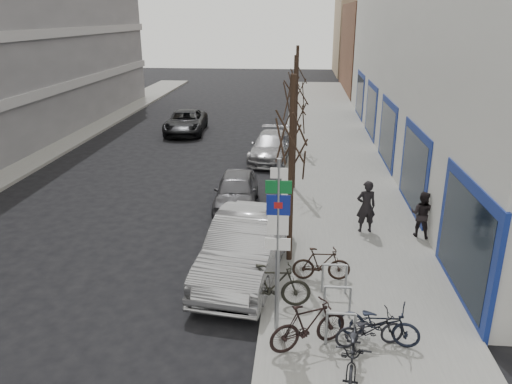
% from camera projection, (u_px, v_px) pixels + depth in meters
% --- Properties ---
extents(ground, '(120.00, 120.00, 0.00)m').
position_uv_depth(ground, '(174.00, 329.00, 11.70)').
color(ground, black).
rests_on(ground, ground).
extents(sidewalk_east, '(5.00, 70.00, 0.15)m').
position_uv_depth(sidewalk_east, '(339.00, 190.00, 20.69)').
color(sidewalk_east, slate).
rests_on(sidewalk_east, ground).
extents(brick_building_far, '(12.00, 14.00, 8.00)m').
position_uv_depth(brick_building_far, '(410.00, 48.00, 46.83)').
color(brick_building_far, brown).
rests_on(brick_building_far, ground).
extents(tan_building_far, '(13.00, 12.00, 9.00)m').
position_uv_depth(tan_building_far, '(390.00, 36.00, 60.70)').
color(tan_building_far, '#937A5B').
rests_on(tan_building_far, ground).
extents(highway_sign_pole, '(0.55, 0.10, 4.20)m').
position_uv_depth(highway_sign_pole, '(278.00, 237.00, 10.67)').
color(highway_sign_pole, gray).
rests_on(highway_sign_pole, ground).
extents(bike_rack, '(0.66, 2.26, 0.83)m').
position_uv_depth(bike_rack, '(337.00, 298.00, 11.73)').
color(bike_rack, gray).
rests_on(bike_rack, sidewalk_east).
extents(tree_near, '(1.80, 1.80, 5.50)m').
position_uv_depth(tree_near, '(292.00, 127.00, 13.40)').
color(tree_near, black).
rests_on(tree_near, ground).
extents(tree_mid, '(1.80, 1.80, 5.50)m').
position_uv_depth(tree_mid, '(295.00, 92.00, 19.50)').
color(tree_mid, black).
rests_on(tree_mid, ground).
extents(tree_far, '(1.80, 1.80, 5.50)m').
position_uv_depth(tree_far, '(297.00, 74.00, 25.60)').
color(tree_far, black).
rests_on(tree_far, ground).
extents(meter_front, '(0.10, 0.08, 1.27)m').
position_uv_depth(meter_front, '(273.00, 242.00, 14.03)').
color(meter_front, gray).
rests_on(meter_front, sidewalk_east).
extents(meter_mid, '(0.10, 0.08, 1.27)m').
position_uv_depth(meter_mid, '(281.00, 181.00, 19.19)').
color(meter_mid, gray).
rests_on(meter_mid, sidewalk_east).
extents(meter_back, '(0.10, 0.08, 1.27)m').
position_uv_depth(meter_back, '(286.00, 146.00, 24.36)').
color(meter_back, gray).
rests_on(meter_back, sidewalk_east).
extents(bike_near_left, '(0.83, 1.94, 1.14)m').
position_uv_depth(bike_near_left, '(354.00, 350.00, 9.81)').
color(bike_near_left, black).
rests_on(bike_near_left, sidewalk_east).
extents(bike_near_right, '(1.88, 1.32, 1.11)m').
position_uv_depth(bike_near_right, '(308.00, 325.00, 10.64)').
color(bike_near_right, black).
rests_on(bike_near_right, sidewalk_east).
extents(bike_mid_curb, '(1.86, 1.01, 1.09)m').
position_uv_depth(bike_mid_curb, '(379.00, 319.00, 10.84)').
color(bike_mid_curb, black).
rests_on(bike_mid_curb, sidewalk_east).
extents(bike_mid_inner, '(1.94, 0.69, 1.16)m').
position_uv_depth(bike_mid_inner, '(272.00, 285.00, 12.16)').
color(bike_mid_inner, black).
rests_on(bike_mid_inner, sidewalk_east).
extents(bike_far_curb, '(1.62, 0.83, 0.95)m').
position_uv_depth(bike_far_curb, '(370.00, 327.00, 10.72)').
color(bike_far_curb, black).
rests_on(bike_far_curb, sidewalk_east).
extents(bike_far_inner, '(1.60, 0.54, 0.96)m').
position_uv_depth(bike_far_inner, '(321.00, 264.00, 13.41)').
color(bike_far_inner, black).
rests_on(bike_far_inner, sidewalk_east).
extents(parked_car_front, '(2.50, 5.42, 1.72)m').
position_uv_depth(parked_car_front, '(246.00, 247.00, 13.87)').
color(parked_car_front, '#A0A0A4').
rests_on(parked_car_front, ground).
extents(parked_car_mid, '(1.73, 3.97, 1.33)m').
position_uv_depth(parked_car_mid, '(236.00, 191.00, 18.89)').
color(parked_car_mid, '#4C4C51').
rests_on(parked_car_mid, ground).
extents(parked_car_back, '(2.27, 4.81, 1.35)m').
position_uv_depth(parked_car_back, '(271.00, 146.00, 25.18)').
color(parked_car_back, '#939398').
rests_on(parked_car_back, ground).
extents(lane_car, '(2.60, 5.07, 1.37)m').
position_uv_depth(lane_car, '(186.00, 122.00, 30.90)').
color(lane_car, black).
rests_on(lane_car, ground).
extents(pedestrian_near, '(0.71, 0.52, 1.77)m').
position_uv_depth(pedestrian_near, '(366.00, 206.00, 16.31)').
color(pedestrian_near, black).
rests_on(pedestrian_near, sidewalk_east).
extents(pedestrian_far, '(0.69, 0.62, 1.54)m').
position_uv_depth(pedestrian_far, '(422.00, 214.00, 16.00)').
color(pedestrian_far, black).
rests_on(pedestrian_far, sidewalk_east).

